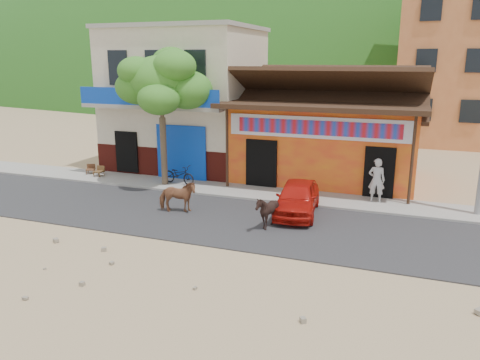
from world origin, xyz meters
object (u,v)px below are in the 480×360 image
object	(u,v)px
scooter	(179,175)
cafe_chair_left	(98,167)
tree	(162,118)
cafe_chair_right	(90,165)
red_car	(297,197)
cow_tan	(177,197)
cow_dark	(267,212)
pedestrian	(377,180)

from	to	relation	value
scooter	cafe_chair_left	xyz separation A→B (m)	(-4.30, -0.04, 0.02)
tree	cafe_chair_right	xyz separation A→B (m)	(-4.40, 0.46, -2.57)
tree	red_car	world-z (taller)	tree
red_car	cafe_chair_left	bearing A→B (deg)	163.09
cow_tan	cow_dark	world-z (taller)	cow_tan
cow_tan	scooter	xyz separation A→B (m)	(-1.70, 3.41, -0.09)
tree	red_car	bearing A→B (deg)	-15.35
tree	cafe_chair_left	distance (m)	4.50
cow_tan	scooter	size ratio (longest dim) A/B	0.87
cow_tan	scooter	world-z (taller)	cow_tan
red_car	pedestrian	world-z (taller)	pedestrian
cow_tan	cafe_chair_right	world-z (taller)	cow_tan
cafe_chair_left	red_car	bearing A→B (deg)	-8.95
scooter	pedestrian	distance (m)	8.58
scooter	cafe_chair_left	world-z (taller)	cafe_chair_left
cow_dark	pedestrian	xyz separation A→B (m)	(3.22, 4.16, 0.37)
cow_dark	red_car	size ratio (longest dim) A/B	0.33
scooter	red_car	bearing A→B (deg)	-98.42
cow_tan	cafe_chair_left	distance (m)	6.89
cafe_chair_right	cafe_chair_left	bearing A→B (deg)	-46.27
scooter	cafe_chair_right	distance (m)	5.01
cow_dark	pedestrian	world-z (taller)	pedestrian
cow_tan	cafe_chair_right	bearing A→B (deg)	44.20
tree	cafe_chair_left	xyz separation A→B (m)	(-3.70, 0.18, -2.55)
pedestrian	cafe_chair_left	world-z (taller)	pedestrian
scooter	pedestrian	bearing A→B (deg)	-77.91
cafe_chair_left	cafe_chair_right	distance (m)	0.75
cafe_chair_left	cafe_chair_right	xyz separation A→B (m)	(-0.70, 0.28, -0.02)
red_car	tree	bearing A→B (deg)	158.66
scooter	pedestrian	size ratio (longest dim) A/B	0.94
red_car	pedestrian	size ratio (longest dim) A/B	2.06
cow_dark	red_car	bearing A→B (deg)	130.01
red_car	cafe_chair_right	distance (m)	11.16
cow_tan	pedestrian	world-z (taller)	pedestrian
red_car	scooter	bearing A→B (deg)	155.26
tree	red_car	xyz separation A→B (m)	(6.53, -1.79, -2.47)
tree	red_car	distance (m)	7.20
red_car	cafe_chair_right	xyz separation A→B (m)	(-10.93, 2.26, -0.11)
tree	cafe_chair_right	bearing A→B (deg)	173.99
cow_dark	scooter	distance (m)	6.61
cow_tan	cow_dark	xyz separation A→B (m)	(3.64, -0.49, -0.01)
red_car	cafe_chair_left	xyz separation A→B (m)	(-10.23, 1.97, -0.09)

